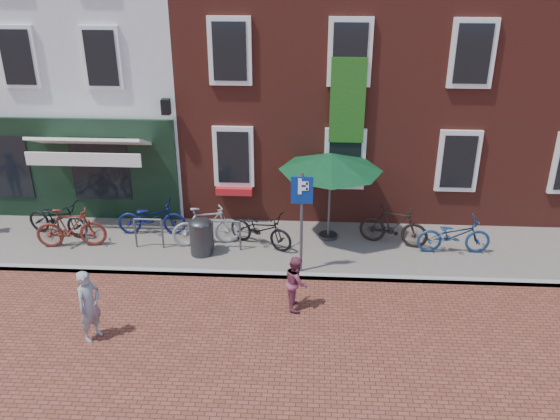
# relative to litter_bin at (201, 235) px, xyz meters

# --- Properties ---
(ground) EXTENTS (80.00, 80.00, 0.00)m
(ground) POSITION_rel_litter_bin_xyz_m (0.10, -0.96, -0.63)
(ground) COLOR brown
(sidewalk) EXTENTS (24.00, 3.00, 0.10)m
(sidewalk) POSITION_rel_litter_bin_xyz_m (1.10, 0.54, -0.58)
(sidewalk) COLOR slate
(sidewalk) RESTS_ON ground
(building_stucco) EXTENTS (8.00, 8.00, 9.00)m
(building_stucco) POSITION_rel_litter_bin_xyz_m (-4.90, 6.04, 3.87)
(building_stucco) COLOR silver
(building_stucco) RESTS_ON ground
(building_brick_mid) EXTENTS (6.00, 8.00, 10.00)m
(building_brick_mid) POSITION_rel_litter_bin_xyz_m (2.10, 6.04, 4.37)
(building_brick_mid) COLOR maroon
(building_brick_mid) RESTS_ON ground
(building_brick_right) EXTENTS (6.00, 8.00, 10.00)m
(building_brick_right) POSITION_rel_litter_bin_xyz_m (8.10, 6.04, 4.37)
(building_brick_right) COLOR maroon
(building_brick_right) RESTS_ON ground
(litter_bin) EXTENTS (0.56, 0.56, 1.03)m
(litter_bin) POSITION_rel_litter_bin_xyz_m (0.00, 0.00, 0.00)
(litter_bin) COLOR #333436
(litter_bin) RESTS_ON sidewalk
(parking_sign) EXTENTS (0.50, 0.08, 2.51)m
(parking_sign) POSITION_rel_litter_bin_xyz_m (2.52, -0.72, 1.16)
(parking_sign) COLOR #4C4C4F
(parking_sign) RESTS_ON sidewalk
(parasol) EXTENTS (2.67, 2.67, 2.47)m
(parasol) POSITION_rel_litter_bin_xyz_m (3.21, 1.10, 1.69)
(parasol) COLOR #4C4C4F
(parasol) RESTS_ON sidewalk
(woman) EXTENTS (0.56, 0.66, 1.52)m
(woman) POSITION_rel_litter_bin_xyz_m (-1.58, -3.43, 0.13)
(woman) COLOR gray
(woman) RESTS_ON ground
(boy) EXTENTS (0.54, 0.65, 1.23)m
(boy) POSITION_rel_litter_bin_xyz_m (2.45, -2.09, -0.02)
(boy) COLOR #7E354B
(boy) RESTS_ON ground
(bicycle_0) EXTENTS (1.93, 1.08, 0.96)m
(bicycle_0) POSITION_rel_litter_bin_xyz_m (-4.02, 0.83, -0.05)
(bicycle_0) COLOR black
(bicycle_0) RESTS_ON sidewalk
(bicycle_1) EXTENTS (1.82, 0.73, 1.07)m
(bicycle_1) POSITION_rel_litter_bin_xyz_m (-3.40, 0.18, 0.00)
(bicycle_1) COLOR maroon
(bicycle_1) RESTS_ON sidewalk
(bicycle_2) EXTENTS (1.86, 0.72, 0.96)m
(bicycle_2) POSITION_rel_litter_bin_xyz_m (-1.52, 1.03, -0.05)
(bicycle_2) COLOR #0D144D
(bicycle_2) RESTS_ON sidewalk
(bicycle_3) EXTENTS (1.84, 0.92, 1.07)m
(bicycle_3) POSITION_rel_litter_bin_xyz_m (0.05, 0.50, 0.00)
(bicycle_3) COLOR gray
(bicycle_3) RESTS_ON sidewalk
(bicycle_4) EXTENTS (1.92, 1.38, 0.96)m
(bicycle_4) POSITION_rel_litter_bin_xyz_m (1.45, 0.52, -0.05)
(bicycle_4) COLOR black
(bicycle_4) RESTS_ON sidewalk
(bicycle_5) EXTENTS (1.84, 0.98, 1.07)m
(bicycle_5) POSITION_rel_litter_bin_xyz_m (4.87, 0.79, 0.00)
(bicycle_5) COLOR black
(bicycle_5) RESTS_ON sidewalk
(bicycle_6) EXTENTS (1.85, 0.70, 0.96)m
(bicycle_6) POSITION_rel_litter_bin_xyz_m (6.35, 0.46, -0.05)
(bicycle_6) COLOR navy
(bicycle_6) RESTS_ON sidewalk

